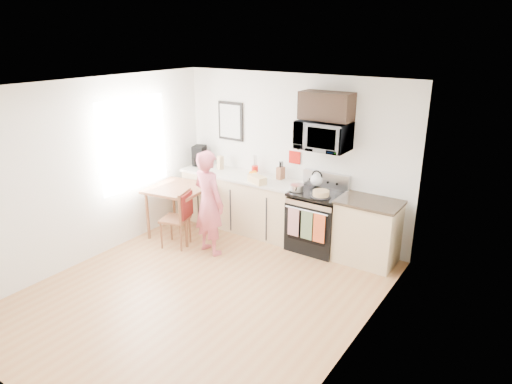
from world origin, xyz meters
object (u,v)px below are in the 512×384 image
Objects in this scene: chair at (182,211)px; range at (316,222)px; dining_table at (178,193)px; cake at (321,194)px; microwave at (324,136)px; person at (209,203)px.

range is at bearing 15.35° from chair.
dining_table is 3.03× the size of cake.
range reaches higher than chair.
dining_table is (-2.10, -0.88, -1.03)m from microwave.
person reaches higher than cake.
dining_table is 0.50m from chair.
microwave is 2.62× the size of cake.
microwave is at bearing 90.06° from range.
person is at bearing -139.18° from microwave.
dining_table is at bearing -159.66° from range.
range is 1.33m from microwave.
dining_table is 0.96× the size of chair.
person reaches higher than range.
range is 0.58m from cake.
microwave is at bearing -126.23° from person.
cake is (1.87, 0.92, 0.38)m from chair.
person reaches higher than dining_table.
person is at bearing -15.17° from dining_table.
microwave is at bearing 17.75° from chair.
range is 2.06m from chair.
microwave is at bearing 22.81° from dining_table.
microwave reaches higher than cake.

